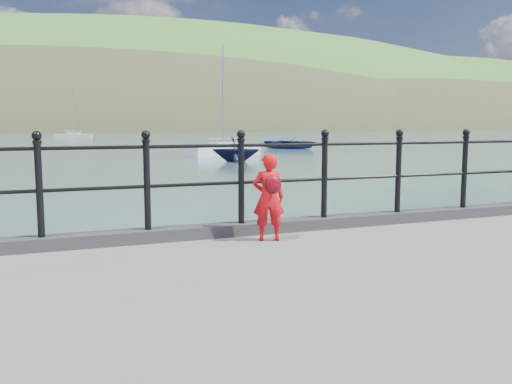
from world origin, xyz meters
name	(u,v)px	position (x,y,z in m)	size (l,w,h in m)	color
ground	(194,311)	(0.00, 0.00, 0.00)	(600.00, 600.00, 0.00)	#2D4251
kerb	(196,232)	(0.00, -0.15, 1.07)	(60.00, 0.30, 0.15)	#28282B
railing	(196,172)	(0.00, -0.15, 1.82)	(18.11, 0.11, 1.20)	black
far_shore	(141,179)	(38.34, 239.41, -22.57)	(830.00, 200.00, 156.00)	#333A21
child	(269,197)	(0.78, -0.62, 1.54)	(0.44, 0.36, 1.07)	red
launch_blue	(291,143)	(20.73, 41.57, 0.58)	(4.00, 5.60, 1.16)	navy
launch_navy	(236,149)	(9.70, 26.26, 0.79)	(2.58, 2.99, 1.57)	black
sailboat_deep	(73,136)	(2.74, 88.17, 0.34)	(6.23, 3.35, 8.86)	beige
sailboat_near	(224,151)	(11.04, 32.99, 0.34)	(6.33, 3.79, 8.45)	white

